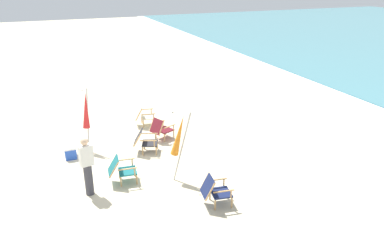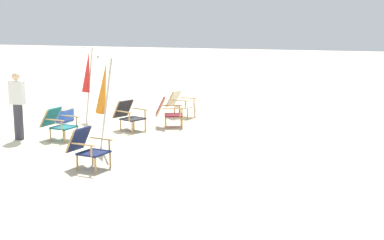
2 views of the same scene
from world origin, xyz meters
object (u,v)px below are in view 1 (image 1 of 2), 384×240
Objects in this scene: beach_chair_back_left at (145,140)px; person_near_chairs at (87,166)px; beach_chair_mid_center at (144,115)px; umbrella_furled_red at (86,111)px; beach_chair_back_right at (161,128)px; beach_chair_front_right at (121,169)px; beach_chair_far_center at (215,190)px; umbrella_furled_orange at (179,136)px; cooler_box at (70,151)px.

person_near_chairs is (1.85, -2.01, 0.42)m from beach_chair_back_left.
beach_chair_mid_center is 0.39× the size of umbrella_furled_red.
beach_chair_front_right is at bearing -39.22° from beach_chair_back_right.
beach_chair_front_right is 3.00m from beach_chair_back_right.
beach_chair_far_center is 0.98× the size of beach_chair_mid_center.
beach_chair_far_center is 5.10m from umbrella_furled_red.
beach_chair_back_right is at bearing -179.51° from beach_chair_far_center.
beach_chair_far_center reaches higher than beach_chair_back_left.
beach_chair_front_right is 0.40× the size of umbrella_furled_orange.
beach_chair_mid_center is at bearing 147.78° from person_near_chairs.
cooler_box is (1.72, -2.86, -0.22)m from beach_chair_mid_center.
beach_chair_far_center is 0.90× the size of beach_chair_back_right.
person_near_chairs reaches higher than beach_chair_back_right.
umbrella_furled_orange is 3.56m from umbrella_furled_red.
person_near_chairs is at bearing -120.65° from beach_chair_far_center.
cooler_box is at bearing -86.14° from beach_chair_back_right.
umbrella_furled_orange is at bearing -7.30° from beach_chair_back_right.
beach_chair_back_right is 3.85m from person_near_chairs.
beach_chair_front_right is at bearing -108.19° from umbrella_furled_orange.
beach_chair_far_center is at bearing 13.27° from beach_chair_back_left.
beach_chair_back_left is 1.92m from beach_chair_front_right.
person_near_chairs is (0.28, -0.91, 0.42)m from beach_chair_front_right.
beach_chair_front_right is 1.87m from umbrella_furled_orange.
beach_chair_mid_center is at bearing -171.79° from beach_chair_back_right.
beach_chair_front_right is 1.01× the size of beach_chair_mid_center.
beach_chair_back_right is 3.10m from cooler_box.
umbrella_furled_red is 1.37m from cooler_box.
umbrella_furled_orange reaches higher than beach_chair_back_right.
person_near_chairs is at bearing -95.26° from umbrella_furled_orange.
umbrella_furled_orange reaches higher than person_near_chairs.
beach_chair_back_right is at bearing 88.45° from umbrella_furled_red.
beach_chair_mid_center is 4.88m from person_near_chairs.
beach_chair_front_right is (-1.97, -1.93, -0.01)m from beach_chair_far_center.
beach_chair_front_right is at bearing 29.26° from cooler_box.
person_near_chairs is (-0.23, -2.45, -0.52)m from umbrella_furled_orange.
beach_chair_back_right is 0.42× the size of umbrella_furled_red.
umbrella_furled_red is (-2.89, -2.08, 0.03)m from umbrella_furled_orange.
beach_chair_front_right is at bearing 106.99° from person_near_chairs.
umbrella_furled_orange reaches higher than cooler_box.
umbrella_furled_red is (-4.36, -2.48, 0.96)m from beach_chair_far_center.
umbrella_furled_red reaches higher than person_near_chairs.
beach_chair_back_left is at bearing 132.63° from person_near_chairs.
umbrella_furled_orange is 2.51m from person_near_chairs.
umbrella_furled_red is at bearing 113.09° from cooler_box.
beach_chair_back_right is at bearing 140.78° from beach_chair_front_right.
umbrella_furled_red is 4.32× the size of cooler_box.
person_near_chairs is (4.11, -2.59, 0.42)m from beach_chair_mid_center.
cooler_box is at bearing -133.93° from umbrella_furled_orange.
beach_chair_front_right is at bearing -23.66° from beach_chair_mid_center.
beach_chair_back_right is at bearing 172.70° from umbrella_furled_orange.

